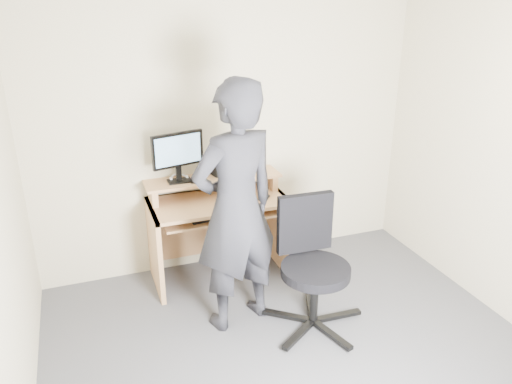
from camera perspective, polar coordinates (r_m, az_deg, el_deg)
ground at (r=3.66m, az=6.01°, el=-20.01°), size 3.50×3.50×0.00m
back_wall at (r=4.51m, az=-3.10°, el=6.69°), size 3.50×0.02×2.50m
desk at (r=4.50m, az=-4.51°, el=-2.93°), size 1.20×0.60×0.91m
monitor at (r=4.26m, az=-8.91°, el=4.45°), size 0.45×0.14×0.44m
external_drive at (r=4.44m, az=-4.60°, el=3.15°), size 0.09×0.14×0.20m
travel_mug at (r=4.41m, az=-3.32°, el=2.92°), size 0.09×0.09×0.18m
smartphone at (r=4.47m, az=-1.09°, el=2.06°), size 0.09×0.14×0.01m
charger at (r=4.30m, az=-7.20°, el=1.25°), size 0.05×0.05×0.03m
headphones at (r=4.40m, az=-8.80°, el=1.52°), size 0.16×0.16×0.06m
keyboard at (r=4.29m, az=-4.71°, el=-2.51°), size 0.48×0.24×0.03m
mouse at (r=4.37m, az=1.01°, el=-0.49°), size 0.11×0.08×0.04m
office_chair at (r=3.84m, az=6.38°, el=-7.70°), size 0.77×0.79×1.00m
person at (r=3.64m, az=-2.31°, el=-1.96°), size 0.80×0.63×1.92m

